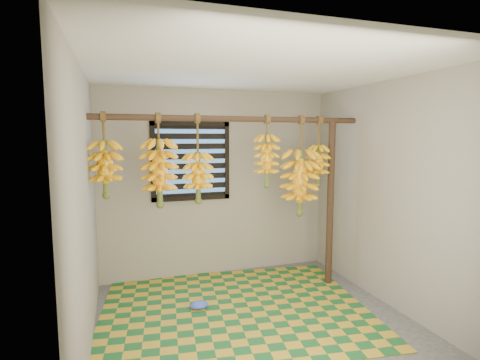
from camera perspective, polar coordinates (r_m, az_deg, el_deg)
name	(u,v)px	position (r m, az deg, el deg)	size (l,w,h in m)	color
floor	(258,325)	(3.88, 2.71, -21.25)	(3.00, 3.00, 0.01)	#444444
ceiling	(259,69)	(3.48, 2.93, 16.49)	(3.00, 3.00, 0.01)	silver
wall_back	(217,183)	(4.90, -3.47, -0.53)	(3.00, 0.01, 2.40)	gray
wall_left	(84,213)	(3.27, -22.72, -4.59)	(0.01, 3.00, 2.40)	gray
wall_right	(392,195)	(4.25, 22.13, -2.09)	(0.01, 3.00, 2.40)	gray
window	(191,161)	(4.77, -7.48, 2.85)	(1.00, 0.04, 1.00)	black
hanging_pole	(236,119)	(4.10, -0.66, 9.30)	(0.06, 0.06, 3.00)	#422C1F
support_post	(330,204)	(4.67, 13.59, -3.55)	(0.08, 0.08, 2.00)	#422C1F
woven_mat	(235,309)	(4.17, -0.84, -19.02)	(2.73, 2.19, 0.01)	#1A5A28
plastic_bag	(199,305)	(4.16, -6.28, -18.41)	(0.20, 0.14, 0.08)	blue
banana_bunch_a	(105,169)	(3.92, -19.85, 1.61)	(0.32, 0.32, 0.84)	brown
banana_bunch_b	(159,173)	(3.94, -12.19, 1.07)	(0.35, 0.35, 0.96)	brown
banana_bunch_c	(198,177)	(4.01, -6.41, 0.42)	(0.30, 0.30, 0.95)	brown
banana_bunch_d	(267,160)	(4.22, 4.09, 2.99)	(0.27, 0.27, 0.81)	brown
banana_bunch_e	(300,182)	(4.42, 9.13, -0.35)	(0.42, 0.42, 1.15)	brown
banana_bunch_f	(318,165)	(4.52, 11.81, 2.22)	(0.26, 0.26, 0.83)	brown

